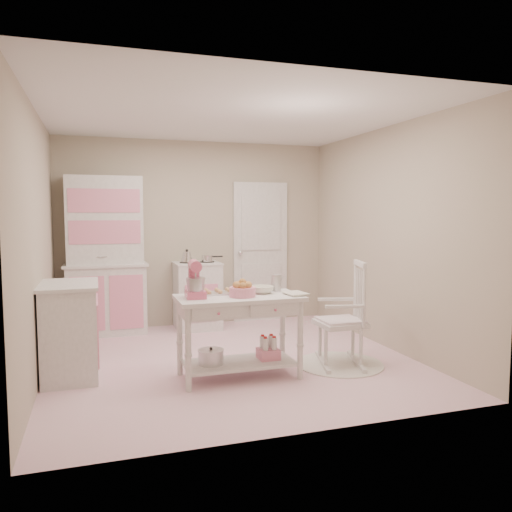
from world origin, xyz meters
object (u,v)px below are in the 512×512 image
at_px(base_cabinet, 70,330).
at_px(work_table, 239,337).
at_px(stand_mixer, 195,280).
at_px(hutch, 106,255).
at_px(stove, 197,295).
at_px(rocking_chair, 340,313).
at_px(bread_basket, 242,292).

distance_m(base_cabinet, work_table, 1.65).
distance_m(work_table, stand_mixer, 0.71).
relative_size(work_table, stand_mixer, 3.53).
bearing_deg(hutch, stand_mixer, -70.85).
height_order(base_cabinet, stand_mixer, stand_mixer).
height_order(hutch, stove, hutch).
xyz_separation_m(stove, base_cabinet, (-1.58, -1.64, 0.00)).
height_order(rocking_chair, work_table, rocking_chair).
relative_size(work_table, bread_basket, 4.80).
bearing_deg(bread_basket, stove, 90.06).
relative_size(hutch, bread_basket, 8.32).
distance_m(rocking_chair, stand_mixer, 1.59).
xyz_separation_m(hutch, stand_mixer, (0.76, -2.19, -0.07)).
distance_m(stove, bread_basket, 2.25).
bearing_deg(hutch, bread_basket, -62.04).
relative_size(stove, stand_mixer, 2.71).
height_order(work_table, bread_basket, bread_basket).
relative_size(hutch, base_cabinet, 2.26).
xyz_separation_m(rocking_chair, stand_mixer, (-1.54, -0.04, 0.42)).
bearing_deg(stand_mixer, stove, 82.12).
distance_m(rocking_chair, bread_basket, 1.14).
bearing_deg(bread_basket, rocking_chair, 5.55).
bearing_deg(bread_basket, stand_mixer, 170.96).
bearing_deg(hutch, rocking_chair, -43.18).
bearing_deg(rocking_chair, stove, 132.71).
bearing_deg(bread_basket, hutch, 117.96).
relative_size(base_cabinet, work_table, 0.77).
distance_m(stove, base_cabinet, 2.27).
xyz_separation_m(stand_mixer, bread_basket, (0.44, -0.07, -0.12)).
xyz_separation_m(base_cabinet, stand_mixer, (1.14, -0.51, 0.51)).
bearing_deg(stove, base_cabinet, -133.91).
distance_m(hutch, rocking_chair, 3.19).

